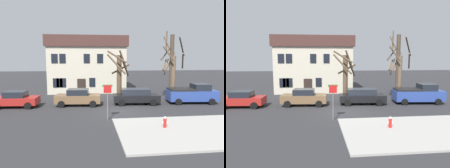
# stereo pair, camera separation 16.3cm
# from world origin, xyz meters

# --- Properties ---
(ground_plane) EXTENTS (120.00, 120.00, 0.00)m
(ground_plane) POSITION_xyz_m (0.00, 0.00, 0.00)
(ground_plane) COLOR #2D2D30
(sidewalk_slab) EXTENTS (11.75, 6.03, 0.12)m
(sidewalk_slab) POSITION_xyz_m (4.87, -5.56, 0.06)
(sidewalk_slab) COLOR #A8A59E
(sidewalk_slab) RESTS_ON ground_plane
(building_main) EXTENTS (11.14, 6.75, 7.87)m
(building_main) POSITION_xyz_m (-2.96, 12.51, 4.01)
(building_main) COLOR beige
(building_main) RESTS_ON ground_plane
(tree_bare_near) EXTENTS (2.78, 2.83, 5.69)m
(tree_bare_near) POSITION_xyz_m (0.60, 4.30, 2.95)
(tree_bare_near) COLOR brown
(tree_bare_near) RESTS_ON ground_plane
(tree_bare_mid) EXTENTS (2.86, 2.87, 8.07)m
(tree_bare_mid) POSITION_xyz_m (6.87, 5.06, 4.16)
(tree_bare_mid) COLOR #4C3D2D
(tree_bare_mid) RESTS_ON ground_plane
(tree_bare_far) EXTENTS (2.96, 2.93, 5.57)m
(tree_bare_far) POSITION_xyz_m (7.03, 4.89, 2.89)
(tree_bare_far) COLOR brown
(tree_bare_far) RESTS_ON ground_plane
(car_red_sedan) EXTENTS (4.38, 2.26, 1.62)m
(car_red_sedan) POSITION_xyz_m (-9.97, 2.75, 0.81)
(car_red_sedan) COLOR #AD231E
(car_red_sedan) RESTS_ON ground_plane
(car_brown_sedan) EXTENTS (4.67, 2.20, 1.71)m
(car_brown_sedan) POSITION_xyz_m (-3.89, 2.79, 0.86)
(car_brown_sedan) COLOR brown
(car_brown_sedan) RESTS_ON ground_plane
(car_black_wagon) EXTENTS (4.89, 2.27, 1.65)m
(car_black_wagon) POSITION_xyz_m (2.15, 2.72, 0.87)
(car_black_wagon) COLOR black
(car_black_wagon) RESTS_ON ground_plane
(pickup_truck_blue) EXTENTS (5.31, 2.57, 2.10)m
(pickup_truck_blue) POSITION_xyz_m (8.30, 2.61, 1.02)
(pickup_truck_blue) COLOR #2D4799
(pickup_truck_blue) RESTS_ON ground_plane
(fire_hydrant) EXTENTS (0.42, 0.22, 0.77)m
(fire_hydrant) POSITION_xyz_m (2.37, -4.93, 0.52)
(fire_hydrant) COLOR red
(fire_hydrant) RESTS_ON sidewalk_slab
(street_sign_pole) EXTENTS (0.76, 0.07, 2.83)m
(street_sign_pole) POSITION_xyz_m (-1.36, -2.59, 1.98)
(street_sign_pole) COLOR slate
(street_sign_pole) RESTS_ON ground_plane
(bicycle_leaning) EXTENTS (1.72, 0.40, 1.03)m
(bicycle_leaning) POSITION_xyz_m (-3.87, 5.21, 0.37)
(bicycle_leaning) COLOR black
(bicycle_leaning) RESTS_ON ground_plane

